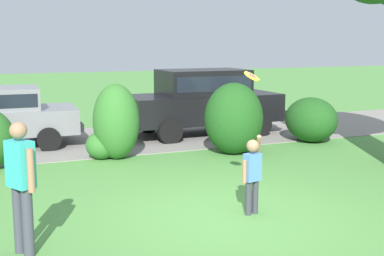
# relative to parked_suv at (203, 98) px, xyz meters

# --- Properties ---
(ground_plane) EXTENTS (80.00, 80.00, 0.00)m
(ground_plane) POSITION_rel_parked_suv_xyz_m (-2.57, -6.83, -1.08)
(ground_plane) COLOR #518E42
(driveway_strip) EXTENTS (28.00, 4.40, 0.02)m
(driveway_strip) POSITION_rel_parked_suv_xyz_m (-2.57, 0.17, -1.07)
(driveway_strip) COLOR gray
(driveway_strip) RESTS_ON ground
(shrub_centre) EXTENTS (1.24, 1.15, 1.77)m
(shrub_centre) POSITION_rel_parked_suv_xyz_m (-3.20, -2.15, -0.27)
(shrub_centre) COLOR #33702B
(shrub_centre) RESTS_ON ground
(shrub_centre_right) EXTENTS (1.43, 1.43, 1.74)m
(shrub_centre_right) POSITION_rel_parked_suv_xyz_m (-0.33, -2.71, -0.26)
(shrub_centre_right) COLOR #1E511C
(shrub_centre_right) RESTS_ON ground
(shrub_far_end) EXTENTS (1.34, 1.58, 1.22)m
(shrub_far_end) POSITION_rel_parked_suv_xyz_m (2.32, -2.12, -0.50)
(shrub_far_end) COLOR #1E511C
(shrub_far_end) RESTS_ON ground
(parked_suv) EXTENTS (4.72, 2.14, 1.92)m
(parked_suv) POSITION_rel_parked_suv_xyz_m (0.00, 0.00, 0.00)
(parked_suv) COLOR black
(parked_suv) RESTS_ON ground
(child_thrower) EXTENTS (0.43, 0.32, 1.29)m
(child_thrower) POSITION_rel_parked_suv_xyz_m (-2.15, -6.88, -0.36)
(child_thrower) COLOR #383842
(child_thrower) RESTS_ON ground
(frisbee) EXTENTS (0.31, 0.27, 0.22)m
(frisbee) POSITION_rel_parked_suv_xyz_m (-1.93, -6.40, 1.09)
(frisbee) COLOR yellow
(adult_onlooker) EXTENTS (0.37, 0.47, 1.74)m
(adult_onlooker) POSITION_rel_parked_suv_xyz_m (-5.64, -7.16, -0.09)
(adult_onlooker) COLOR #3F3F4C
(adult_onlooker) RESTS_ON ground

